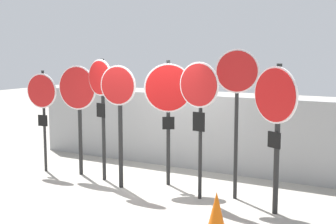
# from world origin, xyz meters

# --- Properties ---
(ground_plane) EXTENTS (40.00, 40.00, 0.00)m
(ground_plane) POSITION_xyz_m (0.00, 0.00, 0.00)
(ground_plane) COLOR gray
(fence_back) EXTENTS (8.17, 0.12, 1.68)m
(fence_back) POSITION_xyz_m (0.00, 1.64, 0.84)
(fence_back) COLOR gray
(fence_back) RESTS_ON ground
(stop_sign_0) EXTENTS (0.75, 0.16, 2.22)m
(stop_sign_0) POSITION_xyz_m (-2.61, -0.16, 1.60)
(stop_sign_0) COLOR black
(stop_sign_0) RESTS_ON ground
(stop_sign_1) EXTENTS (0.92, 0.17, 2.34)m
(stop_sign_1) POSITION_xyz_m (-1.74, -0.01, 1.66)
(stop_sign_1) COLOR black
(stop_sign_1) RESTS_ON ground
(stop_sign_2) EXTENTS (0.71, 0.22, 2.49)m
(stop_sign_2) POSITION_xyz_m (-1.06, -0.11, 1.78)
(stop_sign_2) COLOR black
(stop_sign_2) RESTS_ON ground
(stop_sign_3) EXTENTS (0.76, 0.16, 2.38)m
(stop_sign_3) POSITION_xyz_m (-0.44, -0.37, 1.67)
(stop_sign_3) COLOR black
(stop_sign_3) RESTS_ON ground
(stop_sign_4) EXTENTS (0.82, 0.52, 2.47)m
(stop_sign_4) POSITION_xyz_m (0.30, 0.23, 1.74)
(stop_sign_4) COLOR black
(stop_sign_4) RESTS_ON ground
(stop_sign_5) EXTENTS (0.80, 0.17, 2.46)m
(stop_sign_5) POSITION_xyz_m (1.19, -0.26, 1.81)
(stop_sign_5) COLOR black
(stop_sign_5) RESTS_ON ground
(stop_sign_6) EXTENTS (0.74, 0.25, 2.68)m
(stop_sign_6) POSITION_xyz_m (1.76, 0.06, 1.98)
(stop_sign_6) COLOR black
(stop_sign_6) RESTS_ON ground
(stop_sign_7) EXTENTS (0.82, 0.44, 2.45)m
(stop_sign_7) POSITION_xyz_m (2.58, -0.36, 1.70)
(stop_sign_7) COLOR black
(stop_sign_7) RESTS_ON ground
(traffic_cone_0) EXTENTS (0.39, 0.39, 0.69)m
(traffic_cone_0) POSITION_xyz_m (2.17, -1.74, 0.34)
(traffic_cone_0) COLOR black
(traffic_cone_0) RESTS_ON ground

